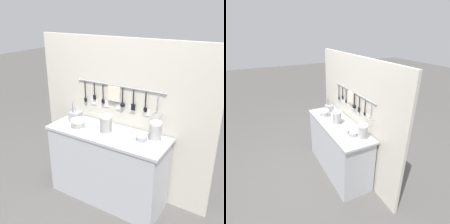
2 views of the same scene
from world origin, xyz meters
TOP-DOWN VIEW (x-y plane):
  - ground_plane at (0.00, 0.00)m, footprint 20.00×20.00m
  - counter at (0.00, 0.00)m, footprint 1.37×0.49m
  - back_wall at (0.00, 0.28)m, footprint 2.17×0.11m
  - bowl_stack_short_front at (0.00, -0.02)m, footprint 0.13×0.13m
  - bowl_stack_tall_left at (0.51, 0.10)m, footprint 0.12×0.12m
  - bowl_stack_nested_right at (-0.32, -0.09)m, footprint 0.15×0.15m
  - plate_stack at (0.26, -0.08)m, footprint 0.19×0.19m
  - steel_mixing_bowl at (0.40, 0.03)m, footprint 0.11×0.11m
  - cutlery_caddy at (-0.48, 0.06)m, footprint 0.12×0.12m
  - cup_beside_plates at (-0.17, -0.02)m, footprint 0.05×0.05m
  - cup_back_left at (-0.50, -0.20)m, footprint 0.05×0.05m
  - cup_edge_near at (0.64, 0.05)m, footprint 0.05×0.05m
  - cup_front_left at (-0.23, 0.04)m, footprint 0.05×0.05m
  - cup_front_right at (-0.35, 0.10)m, footprint 0.05×0.05m

SIDE VIEW (x-z plane):
  - ground_plane at x=0.00m, z-range 0.00..0.00m
  - counter at x=0.00m, z-range 0.00..0.85m
  - cup_beside_plates at x=-0.17m, z-range 0.85..0.88m
  - cup_back_left at x=-0.50m, z-range 0.85..0.88m
  - cup_edge_near at x=0.64m, z-range 0.85..0.88m
  - cup_front_left at x=-0.23m, z-range 0.85..0.88m
  - cup_front_right at x=-0.35m, z-range 0.85..0.88m
  - steel_mixing_bowl at x=0.40m, z-range 0.85..0.89m
  - plate_stack at x=0.26m, z-range 0.85..0.91m
  - bowl_stack_nested_right at x=-0.32m, z-range 0.85..0.96m
  - cutlery_caddy at x=-0.48m, z-range 0.77..1.05m
  - back_wall at x=0.00m, z-range 0.00..1.83m
  - bowl_stack_tall_left at x=0.51m, z-range 0.85..1.05m
  - bowl_stack_short_front at x=0.00m, z-range 0.85..1.06m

